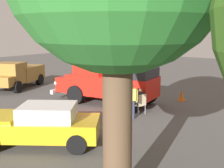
{
  "coord_description": "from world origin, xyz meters",
  "views": [
    {
      "loc": [
        13.53,
        9.33,
        4.09
      ],
      "look_at": [
        0.02,
        -0.06,
        1.11
      ],
      "focal_mm": 48.44,
      "sensor_mm": 36.0,
      "label": 1
    }
  ],
  "objects_px": {
    "traffic_cone": "(182,96)",
    "lawn_chair_by_car": "(146,85)",
    "parked_pickup": "(17,74)",
    "spectator_standing": "(131,99)",
    "spectator_seated": "(139,100)",
    "lawn_chair_near_truck": "(141,103)",
    "classic_hot_rod": "(39,124)",
    "vintage_fire_truck": "(108,82)"
  },
  "relations": [
    {
      "from": "parked_pickup",
      "to": "spectator_standing",
      "type": "xyz_separation_m",
      "value": [
        1.81,
        10.43,
        -0.02
      ]
    },
    {
      "from": "parked_pickup",
      "to": "spectator_standing",
      "type": "relative_size",
      "value": 3.06
    },
    {
      "from": "traffic_cone",
      "to": "lawn_chair_near_truck",
      "type": "bearing_deg",
      "value": -7.99
    },
    {
      "from": "lawn_chair_by_car",
      "to": "spectator_standing",
      "type": "relative_size",
      "value": 0.61
    },
    {
      "from": "lawn_chair_near_truck",
      "to": "spectator_standing",
      "type": "bearing_deg",
      "value": 0.61
    },
    {
      "from": "spectator_seated",
      "to": "lawn_chair_near_truck",
      "type": "bearing_deg",
      "value": 70.7
    },
    {
      "from": "spectator_standing",
      "to": "spectator_seated",
      "type": "bearing_deg",
      "value": -171.97
    },
    {
      "from": "classic_hot_rod",
      "to": "spectator_seated",
      "type": "relative_size",
      "value": 3.62
    },
    {
      "from": "parked_pickup",
      "to": "traffic_cone",
      "type": "relative_size",
      "value": 8.07
    },
    {
      "from": "classic_hot_rod",
      "to": "spectator_standing",
      "type": "xyz_separation_m",
      "value": [
        -4.54,
        1.1,
        0.22
      ]
    },
    {
      "from": "spectator_seated",
      "to": "traffic_cone",
      "type": "bearing_deg",
      "value": 170.1
    },
    {
      "from": "vintage_fire_truck",
      "to": "parked_pickup",
      "type": "height_order",
      "value": "vintage_fire_truck"
    },
    {
      "from": "spectator_seated",
      "to": "spectator_standing",
      "type": "bearing_deg",
      "value": 8.03
    },
    {
      "from": "parked_pickup",
      "to": "traffic_cone",
      "type": "distance_m",
      "value": 11.38
    },
    {
      "from": "lawn_chair_near_truck",
      "to": "spectator_seated",
      "type": "xyz_separation_m",
      "value": [
        -0.04,
        -0.12,
        0.11
      ]
    },
    {
      "from": "classic_hot_rod",
      "to": "traffic_cone",
      "type": "xyz_separation_m",
      "value": [
        -9.32,
        1.64,
        -0.44
      ]
    },
    {
      "from": "vintage_fire_truck",
      "to": "traffic_cone",
      "type": "bearing_deg",
      "value": 131.92
    },
    {
      "from": "spectator_seated",
      "to": "spectator_standing",
      "type": "relative_size",
      "value": 0.77
    },
    {
      "from": "vintage_fire_truck",
      "to": "lawn_chair_by_car",
      "type": "distance_m",
      "value": 3.44
    },
    {
      "from": "lawn_chair_near_truck",
      "to": "spectator_seated",
      "type": "relative_size",
      "value": 0.79
    },
    {
      "from": "traffic_cone",
      "to": "lawn_chair_by_car",
      "type": "bearing_deg",
      "value": -100.45
    },
    {
      "from": "parked_pickup",
      "to": "spectator_standing",
      "type": "height_order",
      "value": "parked_pickup"
    },
    {
      "from": "lawn_chair_near_truck",
      "to": "spectator_seated",
      "type": "bearing_deg",
      "value": -109.3
    },
    {
      "from": "spectator_standing",
      "to": "traffic_cone",
      "type": "xyz_separation_m",
      "value": [
        -4.77,
        0.53,
        -0.66
      ]
    },
    {
      "from": "classic_hot_rod",
      "to": "lawn_chair_near_truck",
      "type": "bearing_deg",
      "value": 168.66
    },
    {
      "from": "lawn_chair_near_truck",
      "to": "vintage_fire_truck",
      "type": "bearing_deg",
      "value": -110.9
    },
    {
      "from": "parked_pickup",
      "to": "lawn_chair_near_truck",
      "type": "xyz_separation_m",
      "value": [
        0.9,
        10.42,
        -0.4
      ]
    },
    {
      "from": "classic_hot_rod",
      "to": "parked_pickup",
      "type": "height_order",
      "value": "parked_pickup"
    },
    {
      "from": "spectator_seated",
      "to": "spectator_standing",
      "type": "distance_m",
      "value": 1.0
    },
    {
      "from": "parked_pickup",
      "to": "lawn_chair_near_truck",
      "type": "distance_m",
      "value": 10.47
    },
    {
      "from": "parked_pickup",
      "to": "lawn_chair_near_truck",
      "type": "height_order",
      "value": "parked_pickup"
    },
    {
      "from": "lawn_chair_by_car",
      "to": "traffic_cone",
      "type": "relative_size",
      "value": 1.61
    },
    {
      "from": "classic_hot_rod",
      "to": "lawn_chair_by_car",
      "type": "xyz_separation_m",
      "value": [
        -9.8,
        -1.0,
        -0.16
      ]
    },
    {
      "from": "classic_hot_rod",
      "to": "spectator_seated",
      "type": "height_order",
      "value": "classic_hot_rod"
    },
    {
      "from": "vintage_fire_truck",
      "to": "spectator_standing",
      "type": "bearing_deg",
      "value": 54.12
    },
    {
      "from": "lawn_chair_near_truck",
      "to": "traffic_cone",
      "type": "xyz_separation_m",
      "value": [
        -3.86,
        0.54,
        -0.28
      ]
    },
    {
      "from": "traffic_cone",
      "to": "parked_pickup",
      "type": "bearing_deg",
      "value": -74.86
    },
    {
      "from": "parked_pickup",
      "to": "lawn_chair_near_truck",
      "type": "relative_size",
      "value": 5.03
    },
    {
      "from": "lawn_chair_by_car",
      "to": "spectator_standing",
      "type": "distance_m",
      "value": 5.68
    },
    {
      "from": "vintage_fire_truck",
      "to": "lawn_chair_near_truck",
      "type": "bearing_deg",
      "value": 69.1
    },
    {
      "from": "vintage_fire_truck",
      "to": "classic_hot_rod",
      "type": "bearing_deg",
      "value": 13.45
    },
    {
      "from": "spectator_seated",
      "to": "spectator_standing",
      "type": "xyz_separation_m",
      "value": [
        0.95,
        0.13,
        0.27
      ]
    }
  ]
}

